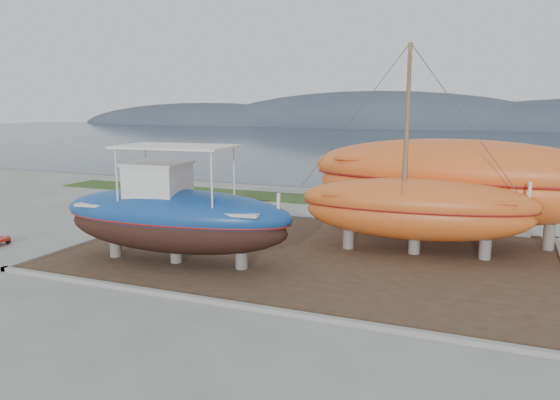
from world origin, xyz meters
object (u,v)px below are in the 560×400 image
at_px(orange_sailboat, 418,151).
at_px(orange_bare_hull, 456,191).
at_px(blue_caique, 175,205).
at_px(white_dinghy, 162,220).

relative_size(orange_sailboat, orange_bare_hull, 0.70).
relative_size(blue_caique, white_dinghy, 2.23).
bearing_deg(blue_caique, white_dinghy, 125.97).
xyz_separation_m(orange_sailboat, orange_bare_hull, (1.19, 2.90, -1.88)).
bearing_deg(orange_sailboat, white_dinghy, 179.95).
height_order(orange_sailboat, orange_bare_hull, orange_sailboat).
bearing_deg(orange_bare_hull, orange_sailboat, -107.82).
bearing_deg(blue_caique, orange_bare_hull, 34.48).
height_order(blue_caique, orange_sailboat, orange_sailboat).
distance_m(blue_caique, orange_sailboat, 9.25).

